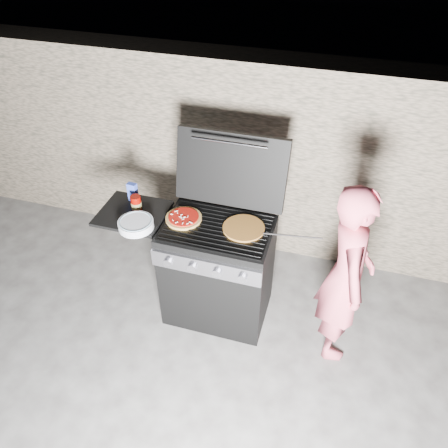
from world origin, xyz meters
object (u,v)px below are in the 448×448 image
(gas_grill, at_px, (188,265))
(pizza_topped, at_px, (184,218))
(sauce_jar, at_px, (136,203))
(person, at_px, (346,275))

(gas_grill, distance_m, pizza_topped, 0.47)
(sauce_jar, distance_m, person, 1.61)
(sauce_jar, height_order, person, person)
(gas_grill, relative_size, pizza_topped, 5.03)
(pizza_topped, xyz_separation_m, person, (1.21, -0.07, -0.19))
(pizza_topped, height_order, person, person)
(person, bearing_deg, pizza_topped, 76.25)
(person, bearing_deg, sauce_jar, 76.20)
(pizza_topped, height_order, sauce_jar, sauce_jar)
(pizza_topped, distance_m, sauce_jar, 0.39)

